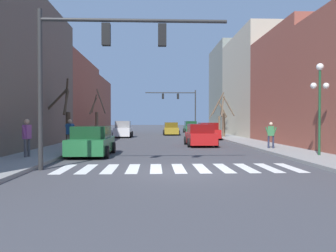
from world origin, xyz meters
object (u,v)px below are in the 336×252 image
object	(u,v)px
car_driving_toward_lane	(123,130)
car_parked_left_far	(171,129)
traffic_signal_near	(96,53)
street_tree_right_mid	(223,117)
pedestrian_waiting_at_curb	(70,131)
street_tree_left_near	(220,120)
car_driving_away_lane	(200,136)
traffic_signal_far	(181,101)
street_lamp_right_corner	(320,90)
street_tree_left_mid	(65,118)
car_parked_left_mid	(92,142)
street_tree_right_near	(97,118)
pedestrian_on_left_sidewalk	(271,133)
pedestrian_crossing_street	(27,134)
car_parked_right_mid	(208,132)
car_parked_right_near	(190,127)

from	to	relation	value
car_driving_toward_lane	car_parked_left_far	bearing A→B (deg)	-45.53
traffic_signal_near	street_tree_right_mid	distance (m)	24.37
car_parked_left_far	traffic_signal_near	bearing A→B (deg)	171.59
pedestrian_waiting_at_curb	street_tree_right_mid	bearing A→B (deg)	75.99
street_tree_left_near	car_driving_away_lane	bearing A→B (deg)	-106.10
traffic_signal_far	street_lamp_right_corner	distance (m)	34.14
street_tree_left_mid	car_parked_left_mid	bearing A→B (deg)	-61.55
street_tree_right_near	car_parked_left_far	bearing A→B (deg)	50.75
pedestrian_on_left_sidewalk	pedestrian_crossing_street	distance (m)	14.11
street_lamp_right_corner	car_driving_toward_lane	world-z (taller)	street_lamp_right_corner
pedestrian_on_left_sidewalk	street_tree_right_near	world-z (taller)	street_tree_right_near
traffic_signal_far	pedestrian_on_left_sidewalk	bearing A→B (deg)	-83.67
street_lamp_right_corner	pedestrian_waiting_at_curb	bearing A→B (deg)	160.81
street_lamp_right_corner	car_driving_toward_lane	size ratio (longest dim) A/B	1.12
car_parked_right_mid	street_tree_left_mid	bearing A→B (deg)	129.95
street_tree_right_near	street_tree_left_near	size ratio (longest dim) A/B	1.12
traffic_signal_near	pedestrian_on_left_sidewalk	world-z (taller)	traffic_signal_near
pedestrian_on_left_sidewalk	street_tree_left_near	world-z (taller)	street_tree_left_near
street_tree_left_near	street_lamp_right_corner	bearing A→B (deg)	-89.52
car_parked_right_mid	traffic_signal_far	bearing A→B (deg)	4.26
car_parked_left_mid	street_tree_left_mid	world-z (taller)	street_tree_left_mid
car_parked_right_mid	street_tree_right_near	xyz separation A→B (m)	(-11.02, -0.00, 1.31)
traffic_signal_near	pedestrian_waiting_at_curb	bearing A→B (deg)	110.79
street_lamp_right_corner	car_parked_left_far	size ratio (longest dim) A/B	1.11
car_parked_left_mid	street_tree_left_near	bearing A→B (deg)	-26.83
pedestrian_on_left_sidewalk	street_tree_left_mid	world-z (taller)	street_tree_left_mid
traffic_signal_near	street_tree_left_mid	size ratio (longest dim) A/B	1.55
car_parked_right_near	pedestrian_crossing_street	xyz separation A→B (m)	(-11.54, -33.09, 0.41)
street_lamp_right_corner	street_tree_right_near	xyz separation A→B (m)	(-14.00, 16.32, -1.32)
car_parked_left_far	street_tree_right_near	distance (m)	12.42
pedestrian_crossing_street	street_tree_left_mid	bearing A→B (deg)	9.82
traffic_signal_far	car_parked_left_far	world-z (taller)	traffic_signal_far
car_parked_right_mid	street_tree_right_mid	size ratio (longest dim) A/B	0.89
traffic_signal_near	car_parked_left_far	world-z (taller)	traffic_signal_near
street_tree_left_mid	traffic_signal_far	bearing A→B (deg)	69.47
traffic_signal_near	traffic_signal_far	xyz separation A→B (m)	(6.24, 37.32, 0.29)
traffic_signal_near	car_parked_left_mid	size ratio (longest dim) A/B	1.67
car_driving_away_lane	car_driving_toward_lane	distance (m)	14.12
street_tree_right_mid	car_driving_away_lane	bearing A→B (deg)	-110.37
street_lamp_right_corner	street_tree_right_near	bearing A→B (deg)	130.63
street_lamp_right_corner	car_parked_right_mid	bearing A→B (deg)	100.36
car_driving_toward_lane	car_parked_right_mid	size ratio (longest dim) A/B	0.97
car_driving_away_lane	street_tree_left_near	world-z (taller)	street_tree_left_near
pedestrian_crossing_street	street_lamp_right_corner	bearing A→B (deg)	-79.67
traffic_signal_near	street_lamp_right_corner	bearing A→B (deg)	18.24
street_tree_left_mid	street_tree_right_mid	distance (m)	18.16
traffic_signal_near	street_tree_right_mid	xyz separation A→B (m)	(9.62, 22.28, -2.19)
car_parked_right_near	car_parked_left_mid	size ratio (longest dim) A/B	1.11
car_parked_left_mid	pedestrian_crossing_street	distance (m)	3.31
car_parked_left_mid	car_parked_right_mid	xyz separation A→B (m)	(8.71, 14.70, 0.03)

